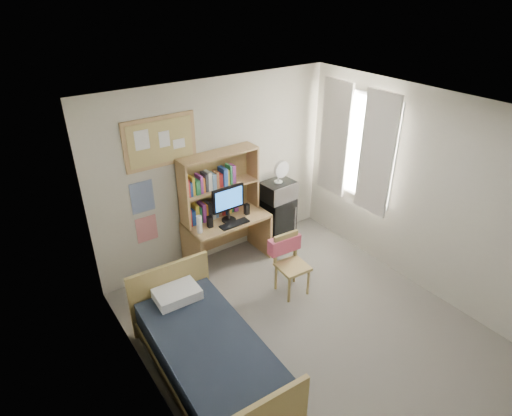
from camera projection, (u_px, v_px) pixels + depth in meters
floor at (312, 334)px, 5.04m from camera, size 3.60×4.20×0.02m
ceiling at (330, 118)px, 3.79m from camera, size 3.60×4.20×0.02m
wall_back at (217, 173)px, 5.93m from camera, size 3.60×0.04×2.60m
wall_left at (156, 309)px, 3.51m from camera, size 0.04×4.20×2.60m
wall_right at (427, 196)px, 5.32m from camera, size 0.04×4.20×2.60m
window_unit at (356, 146)px, 6.01m from camera, size 0.10×1.40×1.70m
curtain_left at (376, 155)px, 5.71m from camera, size 0.04×0.55×1.70m
curtain_right at (334, 139)px, 6.29m from camera, size 0.04×0.55×1.70m
bulletin_board at (160, 142)px, 5.23m from camera, size 0.94×0.03×0.64m
poster_wave at (142, 197)px, 5.39m from camera, size 0.30×0.01×0.42m
poster_japan at (147, 229)px, 5.62m from camera, size 0.28×0.01×0.36m
desk at (227, 241)px, 6.12m from camera, size 1.19×0.61×0.74m
desk_chair at (293, 266)px, 5.52m from camera, size 0.44×0.44×0.82m
mini_fridge at (276, 220)px, 6.61m from camera, size 0.48×0.48×0.76m
bed at (209, 358)px, 4.38m from camera, size 1.01×1.92×0.52m
hutch at (220, 185)px, 5.83m from camera, size 1.14×0.31×0.93m
monitor at (228, 204)px, 5.78m from camera, size 0.48×0.05×0.51m
keyboard at (235, 224)px, 5.80m from camera, size 0.43×0.14×0.02m
speaker_left at (210, 222)px, 5.71m from camera, size 0.07×0.07×0.16m
speaker_right at (247, 209)px, 6.02m from camera, size 0.07×0.07×0.16m
water_bottle at (199, 224)px, 5.57m from camera, size 0.07×0.07×0.25m
hoodie at (284, 244)px, 5.56m from camera, size 0.45×0.16×0.21m
microwave at (278, 191)px, 6.35m from camera, size 0.49×0.39×0.27m
desk_fan at (278, 172)px, 6.21m from camera, size 0.27×0.27×0.31m
pillow at (177, 294)px, 4.78m from camera, size 0.50×0.36×0.12m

